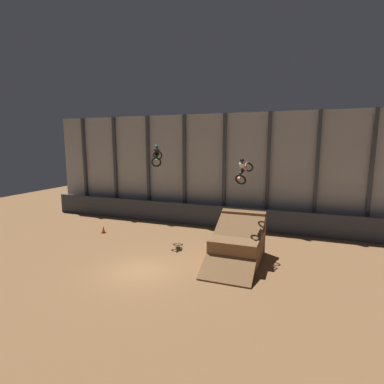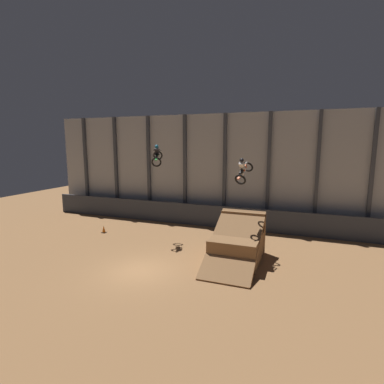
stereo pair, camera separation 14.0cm
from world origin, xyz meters
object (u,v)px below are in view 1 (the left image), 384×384
at_px(traffic_cone_near_ramp, 103,230).
at_px(dirt_ramp, 238,244).
at_px(rider_bike_left_air, 157,156).
at_px(rider_bike_right_air, 244,170).

bearing_deg(traffic_cone_near_ramp, dirt_ramp, -8.32).
height_order(dirt_ramp, traffic_cone_near_ramp, dirt_ramp).
bearing_deg(traffic_cone_near_ramp, rider_bike_left_air, 2.88).
xyz_separation_m(rider_bike_left_air, rider_bike_right_air, (6.74, -1.32, -0.75)).
bearing_deg(rider_bike_right_air, rider_bike_left_air, 178.98).
relative_size(dirt_ramp, traffic_cone_near_ramp, 9.64).
relative_size(dirt_ramp, rider_bike_left_air, 2.98).
distance_m(rider_bike_right_air, traffic_cone_near_ramp, 12.88).
relative_size(rider_bike_right_air, traffic_cone_near_ramp, 3.24).
distance_m(dirt_ramp, rider_bike_right_air, 4.68).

